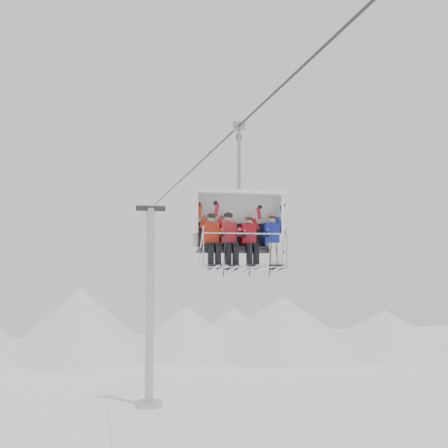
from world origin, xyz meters
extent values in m
cone|color=white|center=(-5.00, 44.00, 3.50)|extent=(16.00, 16.00, 7.00)
cone|color=white|center=(6.00, 43.00, 2.50)|extent=(14.00, 14.00, 5.00)
cone|color=white|center=(16.00, 41.00, 3.00)|extent=(18.00, 18.00, 6.00)
cone|color=white|center=(27.00, 39.00, 2.25)|extent=(16.00, 16.00, 4.50)
cone|color=white|center=(12.00, 46.00, 2.25)|extent=(12.00, 12.00, 4.50)
cylinder|color=#AEB1B6|center=(0.00, 22.00, 6.65)|extent=(0.56, 0.56, 13.30)
cylinder|color=#AEB1B6|center=(0.00, 22.00, 0.15)|extent=(1.80, 1.80, 0.30)
cube|color=#323137|center=(0.00, 22.00, 13.30)|extent=(2.00, 0.35, 0.35)
cylinder|color=#323137|center=(0.00, 0.00, 13.30)|extent=(0.06, 50.00, 0.06)
cube|color=black|center=(0.00, -1.87, 9.95)|extent=(2.19, 0.55, 0.10)
cube|color=black|center=(0.00, -1.61, 10.32)|extent=(2.19, 0.10, 0.64)
cube|color=#323137|center=(0.00, -1.87, 9.86)|extent=(2.29, 0.60, 0.08)
cube|color=white|center=(0.00, -1.39, 10.72)|extent=(2.43, 0.10, 1.45)
cube|color=white|center=(0.00, -1.79, 11.44)|extent=(2.43, 0.90, 0.10)
cylinder|color=#BABABE|center=(0.00, -2.42, 10.32)|extent=(2.23, 0.04, 0.04)
cylinder|color=#BABABE|center=(0.00, -2.49, 9.45)|extent=(2.23, 0.04, 0.04)
cylinder|color=#92959A|center=(0.00, -1.77, 12.37)|extent=(0.10, 0.10, 1.86)
cube|color=#92959A|center=(0.00, -1.77, 13.30)|extent=(0.30, 0.18, 0.22)
cube|color=red|center=(-0.79, -1.83, 10.33)|extent=(0.40, 0.27, 0.59)
sphere|color=tan|center=(-0.79, -1.87, 10.75)|extent=(0.22, 0.22, 0.22)
cube|color=black|center=(-0.88, -2.27, 9.76)|extent=(0.13, 0.15, 0.48)
cube|color=black|center=(-0.69, -2.27, 9.76)|extent=(0.13, 0.15, 0.48)
cube|color=#BABDC4|center=(-0.88, -2.37, 9.38)|extent=(0.09, 1.69, 0.26)
cube|color=#BABDC4|center=(-0.69, -2.37, 9.38)|extent=(0.09, 1.69, 0.26)
cube|color=#B5202B|center=(-0.32, -1.83, 10.34)|extent=(0.42, 0.28, 0.62)
sphere|color=tan|center=(-0.32, -1.87, 10.77)|extent=(0.23, 0.23, 0.23)
cube|color=black|center=(-0.42, -2.27, 9.75)|extent=(0.14, 0.15, 0.50)
cube|color=black|center=(-0.22, -2.27, 9.75)|extent=(0.14, 0.15, 0.50)
cube|color=#BABDC4|center=(-0.42, -2.37, 9.36)|extent=(0.09, 1.69, 0.26)
cube|color=#BABDC4|center=(-0.22, -2.37, 9.36)|extent=(0.09, 1.69, 0.26)
cube|color=red|center=(0.24, -1.83, 10.31)|extent=(0.39, 0.26, 0.57)
sphere|color=tan|center=(0.24, -1.87, 10.72)|extent=(0.21, 0.21, 0.21)
cube|color=black|center=(0.15, -2.27, 9.77)|extent=(0.13, 0.15, 0.46)
cube|color=black|center=(0.33, -2.27, 9.77)|extent=(0.13, 0.15, 0.46)
cube|color=#BABDC4|center=(0.15, -2.37, 9.40)|extent=(0.09, 1.69, 0.26)
cube|color=#BABDC4|center=(0.33, -2.37, 9.40)|extent=(0.09, 1.69, 0.26)
cube|color=#19259E|center=(0.88, -1.83, 10.33)|extent=(0.41, 0.28, 0.61)
sphere|color=tan|center=(0.88, -1.87, 10.77)|extent=(0.23, 0.23, 0.23)
cube|color=silver|center=(0.78, -2.27, 9.75)|extent=(0.14, 0.15, 0.49)
cube|color=silver|center=(0.98, -2.27, 9.75)|extent=(0.14, 0.15, 0.49)
cube|color=#BABDC4|center=(0.78, -2.37, 9.37)|extent=(0.09, 1.69, 0.26)
cube|color=#BABDC4|center=(0.98, -2.37, 9.37)|extent=(0.09, 1.69, 0.26)
camera|label=1|loc=(-3.85, -16.39, 9.55)|focal=45.00mm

